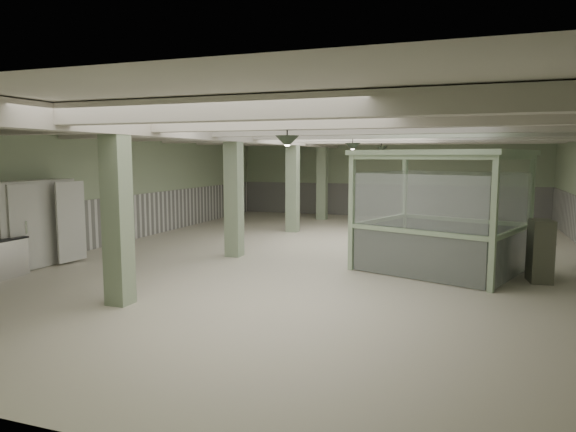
% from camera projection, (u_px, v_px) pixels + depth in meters
% --- Properties ---
extents(floor, '(20.00, 20.00, 0.00)m').
position_uv_depth(floor, '(330.00, 255.00, 14.52)').
color(floor, silver).
rests_on(floor, ground).
extents(ceiling, '(14.00, 20.00, 0.02)m').
position_uv_depth(ceiling, '(331.00, 127.00, 14.10)').
color(ceiling, beige).
rests_on(ceiling, wall_back).
extents(wall_back, '(14.00, 0.02, 3.60)m').
position_uv_depth(wall_back, '(386.00, 178.00, 23.67)').
color(wall_back, '#95A786').
rests_on(wall_back, floor).
extents(wall_front, '(14.00, 0.02, 3.60)m').
position_uv_depth(wall_front, '(65.00, 259.00, 4.95)').
color(wall_front, '#95A786').
rests_on(wall_front, floor).
extents(wall_left, '(0.02, 20.00, 3.60)m').
position_uv_depth(wall_left, '(122.00, 187.00, 16.64)').
color(wall_left, '#95A786').
rests_on(wall_left, floor).
extents(wainscot_left, '(0.05, 19.90, 1.50)m').
position_uv_depth(wainscot_left, '(123.00, 219.00, 16.75)').
color(wainscot_left, white).
rests_on(wainscot_left, floor).
extents(wainscot_back, '(13.90, 0.05, 1.50)m').
position_uv_depth(wainscot_back, '(386.00, 200.00, 23.77)').
color(wainscot_back, white).
rests_on(wainscot_back, floor).
extents(girder, '(0.45, 19.90, 0.40)m').
position_uv_depth(girder, '(248.00, 136.00, 14.96)').
color(girder, beige).
rests_on(girder, ceiling).
extents(beam_a, '(13.90, 0.35, 0.32)m').
position_uv_depth(beam_a, '(193.00, 110.00, 7.10)').
color(beam_a, beige).
rests_on(beam_a, ceiling).
extents(beam_b, '(13.90, 0.35, 0.32)m').
position_uv_depth(beam_b, '(262.00, 122.00, 9.44)').
color(beam_b, beige).
rests_on(beam_b, ceiling).
extents(beam_c, '(13.90, 0.35, 0.32)m').
position_uv_depth(beam_c, '(303.00, 129.00, 11.78)').
color(beam_c, beige).
rests_on(beam_c, ceiling).
extents(beam_d, '(13.90, 0.35, 0.32)m').
position_uv_depth(beam_d, '(331.00, 133.00, 14.12)').
color(beam_d, beige).
rests_on(beam_d, ceiling).
extents(beam_e, '(13.90, 0.35, 0.32)m').
position_uv_depth(beam_e, '(351.00, 136.00, 16.46)').
color(beam_e, beige).
rests_on(beam_e, ceiling).
extents(beam_f, '(13.90, 0.35, 0.32)m').
position_uv_depth(beam_f, '(366.00, 139.00, 18.80)').
color(beam_f, beige).
rests_on(beam_f, ceiling).
extents(beam_g, '(13.90, 0.35, 0.32)m').
position_uv_depth(beam_g, '(378.00, 141.00, 21.14)').
color(beam_g, beige).
rests_on(beam_g, ceiling).
extents(column_a, '(0.42, 0.42, 3.60)m').
position_uv_depth(column_a, '(117.00, 210.00, 9.52)').
color(column_a, '#8EA282').
rests_on(column_a, floor).
extents(column_b, '(0.42, 0.42, 3.60)m').
position_uv_depth(column_b, '(234.00, 192.00, 14.20)').
color(column_b, '#8EA282').
rests_on(column_b, floor).
extents(column_c, '(0.42, 0.42, 3.60)m').
position_uv_depth(column_c, '(293.00, 183.00, 18.88)').
color(column_c, '#8EA282').
rests_on(column_c, floor).
extents(column_d, '(0.42, 0.42, 3.60)m').
position_uv_depth(column_d, '(322.00, 179.00, 22.63)').
color(column_d, '#8EA282').
rests_on(column_d, floor).
extents(pendant_front, '(0.44, 0.44, 0.22)m').
position_uv_depth(pendant_front, '(287.00, 142.00, 9.32)').
color(pendant_front, '#2A3628').
rests_on(pendant_front, ceiling).
extents(pendant_mid, '(0.44, 0.44, 0.22)m').
position_uv_depth(pendant_mid, '(353.00, 147.00, 14.47)').
color(pendant_mid, '#2A3628').
rests_on(pendant_mid, ceiling).
extents(pendant_back, '(0.44, 0.44, 0.22)m').
position_uv_depth(pendant_back, '(382.00, 149.00, 19.15)').
color(pendant_back, '#2A3628').
rests_on(pendant_back, ceiling).
extents(walkin_cooler, '(0.81, 2.38, 2.18)m').
position_uv_depth(walkin_cooler, '(33.00, 224.00, 12.85)').
color(walkin_cooler, silver).
rests_on(walkin_cooler, floor).
extents(guard_booth, '(4.44, 4.10, 2.93)m').
position_uv_depth(guard_booth, '(442.00, 191.00, 12.47)').
color(guard_booth, '#A2BE98').
rests_on(guard_booth, floor).
extents(filing_cabinet, '(0.53, 0.69, 1.39)m').
position_uv_depth(filing_cabinet, '(540.00, 251.00, 11.37)').
color(filing_cabinet, '#626554').
rests_on(filing_cabinet, floor).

